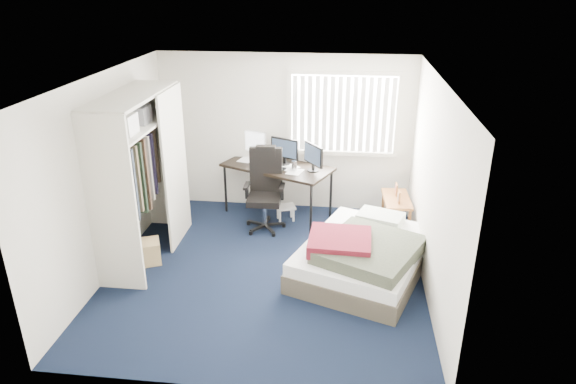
# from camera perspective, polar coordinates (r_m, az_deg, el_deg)

# --- Properties ---
(ground) EXTENTS (4.20, 4.20, 0.00)m
(ground) POSITION_cam_1_polar(r_m,az_deg,el_deg) (6.80, -2.41, -8.69)
(ground) COLOR black
(ground) RESTS_ON ground
(room_shell) EXTENTS (4.20, 4.20, 4.20)m
(room_shell) POSITION_cam_1_polar(r_m,az_deg,el_deg) (6.15, -2.64, 3.38)
(room_shell) COLOR silver
(room_shell) RESTS_ON ground
(window_assembly) EXTENTS (1.72, 0.09, 1.32)m
(window_assembly) POSITION_cam_1_polar(r_m,az_deg,el_deg) (8.00, 6.15, 8.59)
(window_assembly) COLOR white
(window_assembly) RESTS_ON ground
(closet) EXTENTS (0.64, 1.84, 2.22)m
(closet) POSITION_cam_1_polar(r_m,az_deg,el_deg) (6.90, -16.12, 3.29)
(closet) COLOR beige
(closet) RESTS_ON ground
(desk) EXTENTS (1.85, 1.39, 1.29)m
(desk) POSITION_cam_1_polar(r_m,az_deg,el_deg) (8.01, -1.09, 3.09)
(desk) COLOR black
(desk) RESTS_ON ground
(office_chair) EXTENTS (0.60, 0.60, 1.25)m
(office_chair) POSITION_cam_1_polar(r_m,az_deg,el_deg) (7.73, -2.54, -0.60)
(office_chair) COLOR black
(office_chair) RESTS_ON ground
(footstool) EXTENTS (0.35, 0.32, 0.24)m
(footstool) POSITION_cam_1_polar(r_m,az_deg,el_deg) (8.04, -0.27, -1.93)
(footstool) COLOR white
(footstool) RESTS_ON ground
(nightstand) EXTENTS (0.42, 0.78, 0.70)m
(nightstand) POSITION_cam_1_polar(r_m,az_deg,el_deg) (7.80, 11.96, -1.08)
(nightstand) COLOR brown
(nightstand) RESTS_ON ground
(bed) EXTENTS (1.99, 2.27, 0.63)m
(bed) POSITION_cam_1_polar(r_m,az_deg,el_deg) (6.68, 8.36, -6.90)
(bed) COLOR #463F32
(bed) RESTS_ON ground
(pine_box) EXTENTS (0.50, 0.45, 0.31)m
(pine_box) POSITION_cam_1_polar(r_m,az_deg,el_deg) (7.16, -15.67, -6.47)
(pine_box) COLOR tan
(pine_box) RESTS_ON ground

